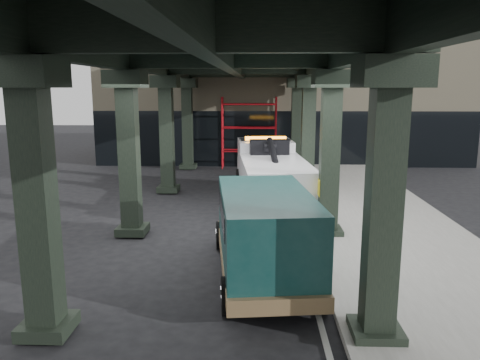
# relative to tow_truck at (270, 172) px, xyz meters

# --- Properties ---
(ground) EXTENTS (90.00, 90.00, 0.00)m
(ground) POSITION_rel_tow_truck_xyz_m (-0.96, -6.03, -1.28)
(ground) COLOR black
(ground) RESTS_ON ground
(sidewalk) EXTENTS (5.00, 40.00, 0.15)m
(sidewalk) POSITION_rel_tow_truck_xyz_m (3.54, -4.03, -1.21)
(sidewalk) COLOR gray
(sidewalk) RESTS_ON ground
(lane_stripe) EXTENTS (0.12, 38.00, 0.01)m
(lane_stripe) POSITION_rel_tow_truck_xyz_m (0.74, -4.03, -1.27)
(lane_stripe) COLOR silver
(lane_stripe) RESTS_ON ground
(viaduct) EXTENTS (7.40, 32.00, 6.40)m
(viaduct) POSITION_rel_tow_truck_xyz_m (-1.36, -4.03, 4.18)
(viaduct) COLOR black
(viaduct) RESTS_ON ground
(building) EXTENTS (22.00, 10.00, 8.00)m
(building) POSITION_rel_tow_truck_xyz_m (1.04, 13.97, 2.72)
(building) COLOR #C6B793
(building) RESTS_ON ground
(scaffolding) EXTENTS (3.08, 0.88, 4.00)m
(scaffolding) POSITION_rel_tow_truck_xyz_m (-0.96, 8.62, 0.83)
(scaffolding) COLOR #B10E16
(scaffolding) RESTS_ON ground
(tow_truck) EXTENTS (2.92, 8.17, 2.63)m
(tow_truck) POSITION_rel_tow_truck_xyz_m (0.00, 0.00, 0.00)
(tow_truck) COLOR black
(tow_truck) RESTS_ON ground
(towed_van) EXTENTS (2.65, 5.57, 2.18)m
(towed_van) POSITION_rel_tow_truck_xyz_m (-0.34, -7.29, -0.11)
(towed_van) COLOR #103937
(towed_van) RESTS_ON ground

